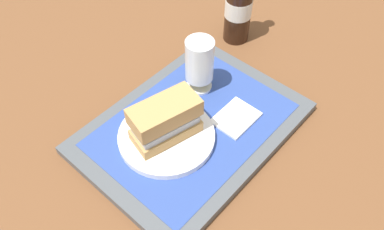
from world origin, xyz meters
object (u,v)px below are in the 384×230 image
Objects in this scene: beer_bottle at (239,2)px; sandwich at (167,119)px; beer_glass at (199,64)px; plate at (167,136)px.

sandwich is at bearing -163.37° from beer_bottle.
beer_glass is at bearing 31.99° from sandwich.
beer_glass is at bearing 17.13° from plate.
beer_bottle is at bearing 15.81° from beer_glass.
sandwich is at bearing -162.22° from beer_glass.
beer_bottle is at bearing 16.36° from plate.
beer_bottle is at bearing 30.83° from sandwich.
plate is 1.34× the size of sandwich.
plate is 0.38m from beer_bottle.
beer_bottle reaches higher than plate.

